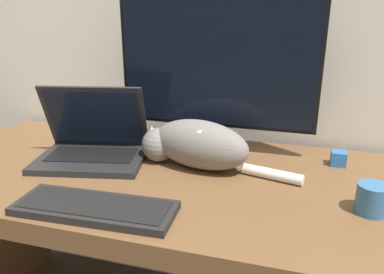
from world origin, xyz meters
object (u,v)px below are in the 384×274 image
at_px(cat, 195,144).
at_px(coffee_mug, 372,199).
at_px(external_keyboard, 95,208).
at_px(laptop, 93,146).
at_px(monitor, 216,74).

height_order(cat, coffee_mug, cat).
bearing_deg(external_keyboard, laptop, 118.32).
bearing_deg(laptop, cat, -5.34).
bearing_deg(external_keyboard, cat, 62.11).
relative_size(monitor, external_keyboard, 1.65).
height_order(external_keyboard, cat, cat).
distance_m(monitor, laptop, 0.47).
height_order(monitor, cat, monitor).
bearing_deg(laptop, monitor, 16.89).
bearing_deg(monitor, coffee_mug, -34.23).
xyz_separation_m(monitor, cat, (-0.03, -0.16, -0.19)).
bearing_deg(coffee_mug, monitor, 145.77).
distance_m(monitor, cat, 0.25).
height_order(external_keyboard, coffee_mug, coffee_mug).
distance_m(external_keyboard, cat, 0.38).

